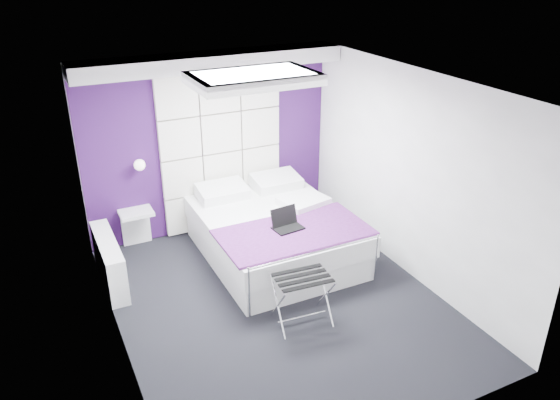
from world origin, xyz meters
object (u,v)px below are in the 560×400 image
wall_lamp (139,164)px  luggage_rack (302,300)px  laptop (286,223)px  bed (274,233)px  nightstand (136,213)px  radiator (109,261)px

wall_lamp → luggage_rack: wall_lamp is taller
laptop → bed: bearing=78.8°
luggage_rack → nightstand: bearing=121.8°
wall_lamp → radiator: (-0.64, -0.76, -0.92)m
nightstand → laptop: laptop is taller
radiator → luggage_rack: radiator is taller
laptop → nightstand: bearing=131.1°
nightstand → laptop: (1.57, -1.45, 0.16)m
wall_lamp → bed: wall_lamp is taller
bed → luggage_rack: (-0.36, -1.47, -0.04)m
wall_lamp → radiator: size_ratio=0.12×
bed → nightstand: bed is taller
wall_lamp → luggage_rack: 2.91m
radiator → laptop: 2.25m
radiator → nightstand: 0.92m
bed → radiator: bearing=172.4°
wall_lamp → laptop: wall_lamp is taller
nightstand → laptop: size_ratio=1.23×
laptop → radiator: bearing=154.5°
nightstand → luggage_rack: size_ratio=0.74×
wall_lamp → bed: size_ratio=0.07×
luggage_rack → wall_lamp: bearing=119.1°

